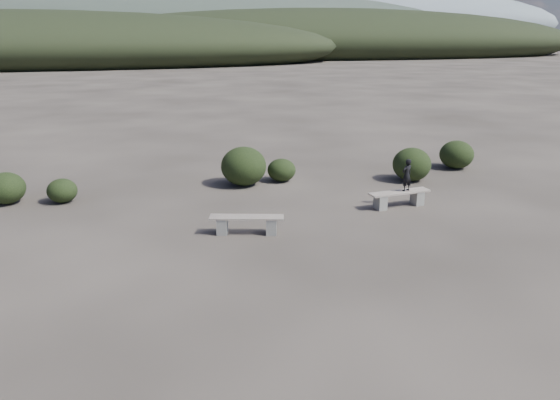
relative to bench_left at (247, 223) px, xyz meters
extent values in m
plane|color=#2D2723|center=(1.27, -4.15, -0.30)|extent=(1200.00, 1200.00, 0.00)
cube|color=slate|center=(-0.65, 0.16, -0.08)|extent=(0.36, 0.44, 0.44)
cube|color=slate|center=(0.65, -0.16, -0.08)|extent=(0.36, 0.44, 0.44)
cube|color=gray|center=(0.00, 0.00, 0.17)|extent=(2.04, 0.88, 0.06)
cube|color=slate|center=(4.37, 1.20, -0.08)|extent=(0.33, 0.42, 0.44)
cube|color=slate|center=(5.69, 1.38, -0.08)|extent=(0.33, 0.42, 0.44)
cube|color=gray|center=(5.03, 1.29, 0.17)|extent=(2.04, 0.69, 0.06)
imported|color=black|center=(5.25, 1.32, 0.70)|extent=(0.43, 0.36, 1.01)
ellipsoid|color=black|center=(-5.28, 4.15, 0.08)|extent=(0.94, 0.94, 0.77)
ellipsoid|color=black|center=(0.71, 4.88, 0.39)|extent=(1.61, 1.61, 1.38)
ellipsoid|color=black|center=(2.15, 5.10, 0.11)|extent=(1.04, 1.04, 0.83)
ellipsoid|color=black|center=(6.80, 4.12, 0.31)|extent=(1.39, 1.39, 1.22)
ellipsoid|color=black|center=(9.40, 5.47, 0.26)|extent=(1.34, 1.34, 1.12)
ellipsoid|color=black|center=(-6.99, 4.40, 0.20)|extent=(1.19, 1.19, 1.01)
ellipsoid|color=black|center=(-23.73, 85.85, 2.40)|extent=(110.00, 40.00, 12.00)
ellipsoid|color=black|center=(36.27, 105.85, 2.85)|extent=(120.00, 44.00, 14.00)
ellipsoid|color=#313C32|center=(1.27, 155.85, 5.10)|extent=(190.00, 64.00, 24.00)
ellipsoid|color=gray|center=(71.27, 295.85, 9.60)|extent=(340.00, 110.00, 44.00)
ellipsoid|color=#949BA7|center=(-28.73, 395.85, 12.30)|extent=(460.00, 140.00, 56.00)
camera|label=1|loc=(-2.21, -13.72, 4.94)|focal=35.00mm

